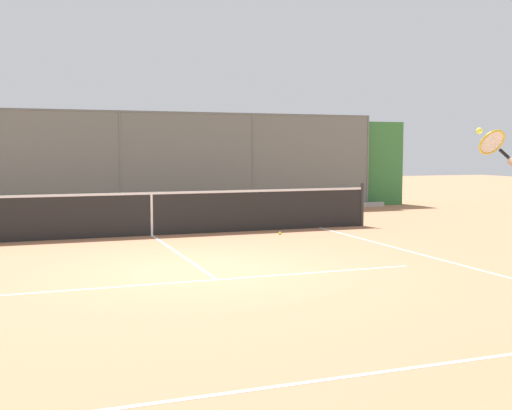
{
  "coord_description": "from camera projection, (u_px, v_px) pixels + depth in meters",
  "views": [
    {
      "loc": [
        2.57,
        9.5,
        1.89
      ],
      "look_at": [
        -0.71,
        0.48,
        1.05
      ],
      "focal_mm": 44.41,
      "sensor_mm": 36.0,
      "label": 1
    }
  ],
  "objects": [
    {
      "name": "fence_backdrop",
      "position": [
        117.0,
        166.0,
        18.95
      ],
      "size": [
        19.33,
        1.37,
        3.03
      ],
      "color": "slate",
      "rests_on": "ground"
    },
    {
      "name": "tennis_ball_near_baseline",
      "position": [
        280.0,
        233.0,
        14.13
      ],
      "size": [
        0.07,
        0.07,
        0.07
      ],
      "primitive_type": "sphere",
      "color": "#C1D138",
      "rests_on": "ground"
    },
    {
      "name": "ground_plane",
      "position": [
        203.0,
        270.0,
        9.93
      ],
      "size": [
        60.0,
        60.0,
        0.0
      ],
      "primitive_type": "plane",
      "color": "#B27551"
    },
    {
      "name": "tennis_net",
      "position": [
        152.0,
        213.0,
        13.94
      ],
      "size": [
        10.6,
        0.09,
        1.07
      ],
      "color": "#2D2D2D",
      "rests_on": "ground"
    },
    {
      "name": "court_line_markings",
      "position": [
        224.0,
        284.0,
        8.9
      ],
      "size": [
        8.25,
        9.29,
        0.01
      ],
      "color": "white",
      "rests_on": "ground"
    }
  ]
}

